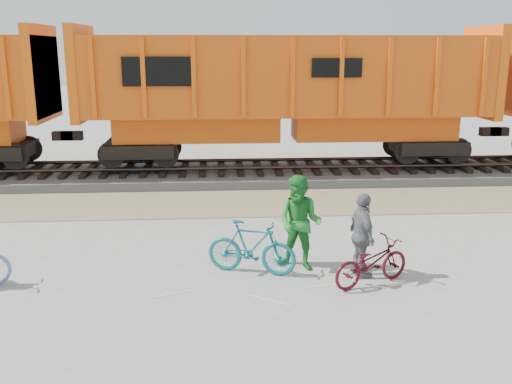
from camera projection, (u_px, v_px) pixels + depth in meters
ground at (225, 276)px, 11.44m from camera, size 120.00×120.00×0.00m
gravel_strip at (222, 203)px, 16.76m from camera, size 120.00×3.00×0.02m
ballast_bed at (221, 173)px, 20.11m from camera, size 120.00×4.00×0.30m
track at (221, 164)px, 20.03m from camera, size 120.00×2.60×0.24m
hopper_car_center at (286, 91)px, 19.56m from camera, size 14.00×3.13×4.65m
bicycle_teal at (252, 247)px, 11.47m from camera, size 1.91×1.09×1.10m
bicycle_maroon at (371, 262)px, 10.95m from camera, size 1.81×1.28×0.90m
person_man at (300, 223)px, 11.62m from camera, size 1.19×1.09×1.97m
person_woman at (362, 236)px, 11.23m from camera, size 0.57×1.06×1.72m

